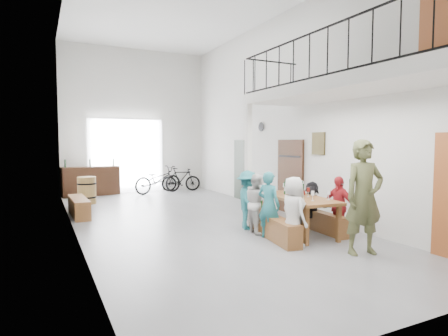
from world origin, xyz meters
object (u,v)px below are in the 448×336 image
side_bench (79,207)px  serving_counter (91,181)px  bench_inner (273,227)px  tasting_table (298,200)px  bicycle_near (158,180)px  oak_barrel (87,190)px  host_standing (364,197)px

side_bench → serving_counter: 3.92m
bench_inner → side_bench: 5.28m
tasting_table → bicycle_near: bearing=103.6°
bench_inner → oak_barrel: size_ratio=2.27×
side_bench → oak_barrel: size_ratio=2.01×
serving_counter → host_standing: (3.35, -9.56, 0.47)m
tasting_table → side_bench: size_ratio=1.27×
bench_inner → serving_counter: 8.37m
serving_counter → bicycle_near: bearing=-19.5°
side_bench → oak_barrel: bearing=78.2°
side_bench → host_standing: 7.08m
bench_inner → oak_barrel: bearing=124.5°
oak_barrel → host_standing: bearing=-64.4°
oak_barrel → bicycle_near: bearing=26.2°
oak_barrel → bicycle_near: size_ratio=0.43×
side_bench → oak_barrel: 2.03m
tasting_table → serving_counter: size_ratio=1.09×
bench_inner → oak_barrel: (-2.89, 6.10, 0.20)m
tasting_table → bench_inner: 0.85m
bench_inner → serving_counter: (-2.56, 7.96, 0.30)m
serving_counter → host_standing: size_ratio=1.00×
oak_barrel → serving_counter: (0.34, 1.86, 0.10)m
host_standing → bicycle_near: 9.09m
tasting_table → side_bench: 5.70m
side_bench → bicycle_near: (3.10, 3.30, 0.27)m
bicycle_near → side_bench: bearing=121.6°
bicycle_near → tasting_table: bearing=171.7°
side_bench → oak_barrel: oak_barrel is taller
side_bench → oak_barrel: (0.41, 1.98, 0.19)m
tasting_table → host_standing: size_ratio=1.09×
tasting_table → host_standing: 1.70m
side_bench → serving_counter: size_ratio=0.86×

